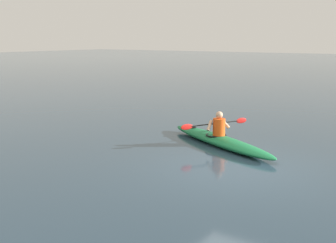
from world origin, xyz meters
name	(u,v)px	position (x,y,z in m)	size (l,w,h in m)	color
ground_plane	(236,169)	(0.00, 0.00, 0.00)	(160.00, 160.00, 0.00)	#283D4C
kayak	(220,140)	(1.44, -1.85, 0.15)	(4.60, 2.70, 0.30)	#19723F
kayaker	(219,125)	(1.50, -1.88, 0.60)	(1.08, 2.18, 0.72)	#E04C14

